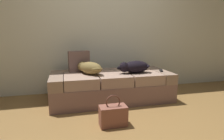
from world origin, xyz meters
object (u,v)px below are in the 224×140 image
object	(u,v)px
dog_dark	(134,67)
tv_remote	(161,71)
couch	(111,86)
handbag	(113,115)
throw_pillow	(79,61)
dog_tan	(89,68)

from	to	relation	value
dog_dark	tv_remote	size ratio (longest dim) A/B	3.82
couch	handbag	size ratio (longest dim) A/B	5.07
throw_pillow	handbag	distance (m)	1.26
dog_tan	handbag	world-z (taller)	dog_tan
throw_pillow	dog_dark	bearing A→B (deg)	-22.32
handbag	dog_tan	bearing A→B (deg)	100.46
dog_tan	dog_dark	distance (m)	0.71
dog_tan	tv_remote	xyz separation A→B (m)	(1.19, -0.09, -0.09)
dog_tan	handbag	distance (m)	0.98
couch	dog_dark	size ratio (longest dim) A/B	3.35
couch	handbag	world-z (taller)	couch
dog_dark	tv_remote	distance (m)	0.50
dog_dark	handbag	xyz separation A→B (m)	(-0.54, -0.77, -0.43)
couch	dog_dark	xyz separation A→B (m)	(0.34, -0.12, 0.33)
throw_pillow	handbag	world-z (taller)	throw_pillow
dog_dark	handbag	distance (m)	1.03
dog_tan	dog_dark	size ratio (longest dim) A/B	0.90
throw_pillow	handbag	bearing A→B (deg)	-74.99
dog_dark	tv_remote	world-z (taller)	dog_dark
throw_pillow	handbag	size ratio (longest dim) A/B	0.90
couch	dog_dark	distance (m)	0.49
tv_remote	couch	bearing A→B (deg)	-166.94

